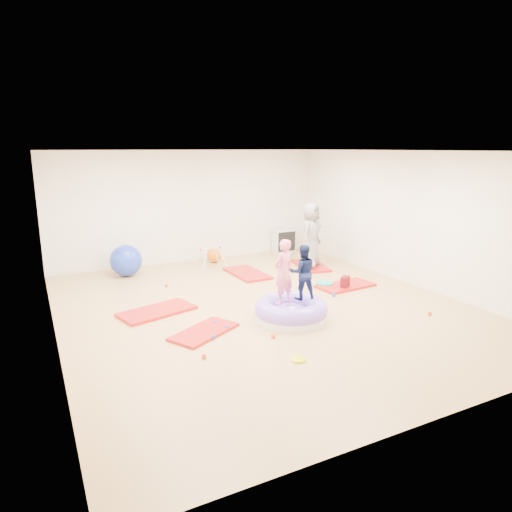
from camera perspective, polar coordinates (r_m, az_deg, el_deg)
name	(u,v)px	position (r m, az deg, el deg)	size (l,w,h in m)	color
room	(264,232)	(8.07, 0.96, 3.01)	(7.01, 8.01, 2.81)	tan
gym_mat_front_left	(204,332)	(7.33, -6.51, -9.40)	(1.13, 0.56, 0.05)	red
gym_mat_mid_left	(157,311)	(8.33, -12.27, -6.76)	(1.31, 0.66, 0.05)	red
gym_mat_center_back	(247,273)	(10.53, -1.13, -2.18)	(1.31, 0.65, 0.05)	red
gym_mat_right	(345,286)	(9.79, 11.11, -3.66)	(1.21, 0.61, 0.05)	red
gym_mat_rear_right	(310,266)	(11.29, 6.82, -1.21)	(1.25, 0.63, 0.05)	red
inflatable_cushion	(291,311)	(7.81, 4.38, -6.88)	(1.25, 1.25, 0.39)	white
child_pink	(283,269)	(7.52, 3.45, -1.63)	(0.40, 0.26, 1.09)	pink
child_navy	(303,269)	(7.78, 5.85, -1.68)	(0.47, 0.36, 0.96)	#10183E
adult_caregiver	(311,234)	(11.10, 6.85, 2.72)	(0.74, 0.48, 1.52)	gray
infant	(309,263)	(10.93, 6.61, -0.93)	(0.38, 0.39, 0.22)	silver
ball_pit_balls	(268,318)	(7.82, 1.51, -7.73)	(4.18, 3.78, 0.07)	#1B36B8
exercise_ball_blue	(126,261)	(10.75, -15.94, -0.55)	(0.72, 0.72, 0.72)	#1B36B8
exercise_ball_orange	(214,255)	(11.65, -5.24, 0.13)	(0.38, 0.38, 0.38)	orange
infant_play_gym	(211,255)	(11.06, -5.69, 0.17)	(0.66, 0.62, 0.50)	silver
cube_shelf	(284,241)	(12.79, 3.54, 1.92)	(0.63, 0.31, 0.63)	silver
balance_disc	(324,284)	(9.76, 8.54, -3.52)	(0.35, 0.35, 0.08)	#11AD92
backpack	(345,283)	(9.61, 11.06, -3.32)	(0.23, 0.14, 0.27)	#9F0B1A
yellow_toy	(298,359)	(6.46, 5.33, -12.75)	(0.21, 0.21, 0.03)	#E0E807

